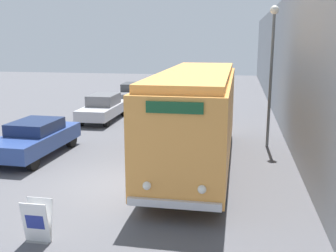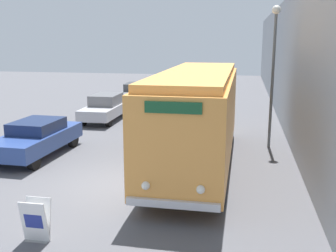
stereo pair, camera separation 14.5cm
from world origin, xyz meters
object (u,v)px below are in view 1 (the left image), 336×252
at_px(parked_car_mid, 103,107).
at_px(parked_car_far, 133,93).
at_px(parked_car_near, 35,138).
at_px(sign_board, 37,222).
at_px(vintage_bus, 196,114).
at_px(streetlamp, 272,56).

xyz_separation_m(parked_car_mid, parked_car_far, (0.02, 6.42, -0.02)).
height_order(parked_car_near, parked_car_mid, parked_car_mid).
bearing_deg(sign_board, parked_car_mid, 103.12).
bearing_deg(vintage_bus, parked_car_far, 114.02).
height_order(streetlamp, parked_car_near, streetlamp).
relative_size(vintage_bus, parked_car_near, 2.17).
bearing_deg(parked_car_near, vintage_bus, 1.56).
xyz_separation_m(sign_board, parked_car_far, (-3.13, 19.94, 0.25)).
bearing_deg(parked_car_mid, streetlamp, -25.33).
height_order(parked_car_near, parked_car_far, parked_car_far).
height_order(streetlamp, parked_car_far, streetlamp).
bearing_deg(vintage_bus, sign_board, -115.32).
xyz_separation_m(streetlamp, parked_car_far, (-8.88, 10.57, -3.15)).
xyz_separation_m(sign_board, streetlamp, (5.75, 9.38, 3.39)).
distance_m(sign_board, streetlamp, 11.51).
height_order(vintage_bus, parked_car_far, vintage_bus).
height_order(parked_car_mid, parked_car_far, parked_car_mid).
bearing_deg(streetlamp, parked_car_far, 130.04).
distance_m(streetlamp, parked_car_far, 14.16).
xyz_separation_m(vintage_bus, parked_car_far, (-6.09, 13.68, -1.21)).
relative_size(parked_car_near, parked_car_far, 1.00).
xyz_separation_m(parked_car_near, parked_car_far, (0.32, 13.66, -0.02)).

